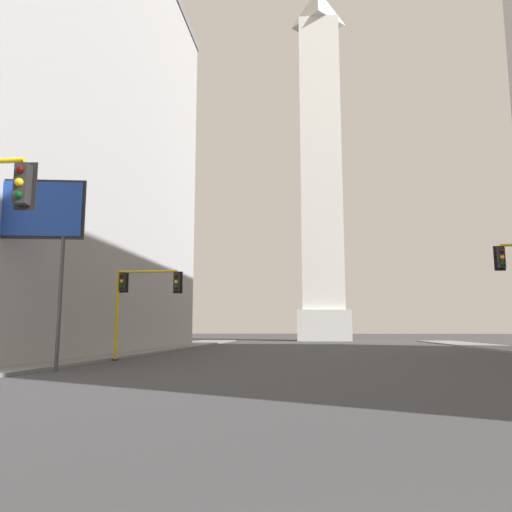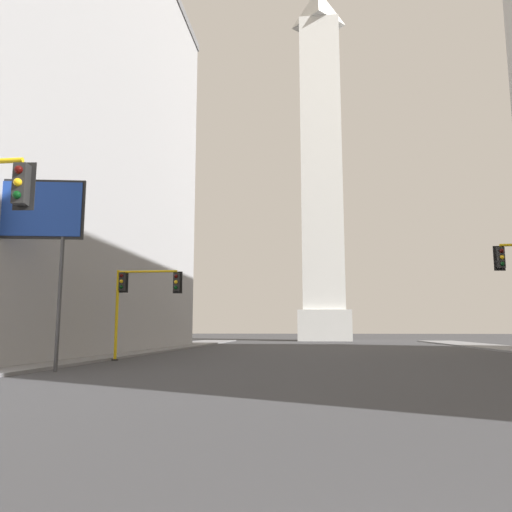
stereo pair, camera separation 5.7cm
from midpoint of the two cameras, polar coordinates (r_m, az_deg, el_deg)
The scene contains 4 objects.
sidewalk_left at distance 34.26m, azimuth -19.17°, elevation -10.89°, with size 5.00×95.20×0.15m, color slate.
obelisk at distance 86.34m, azimuth 7.39°, elevation 10.57°, with size 8.34×8.34×61.89m.
traffic_light_mid_left at distance 31.05m, azimuth -13.25°, elevation -3.99°, with size 4.17×0.50×5.43m.
billboard_sign at distance 25.45m, azimuth -25.08°, elevation 4.22°, with size 5.45×1.21×8.77m.
Camera 1 is at (-1.74, -2.37, 1.87)m, focal length 35.00 mm.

